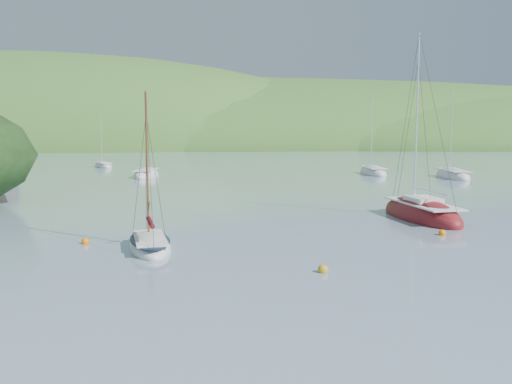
{
  "coord_description": "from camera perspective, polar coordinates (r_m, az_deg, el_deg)",
  "views": [
    {
      "loc": [
        -2.03,
        -22.62,
        6.29
      ],
      "look_at": [
        0.24,
        8.0,
        2.72
      ],
      "focal_mm": 40.0,
      "sensor_mm": 36.0,
      "label": 1
    }
  ],
  "objects": [
    {
      "name": "daysailer_white",
      "position": [
        29.87,
        -10.57,
        -5.23
      ],
      "size": [
        3.03,
        5.88,
        8.62
      ],
      "rotation": [
        0.0,
        0.0,
        0.18
      ],
      "color": "silver",
      "rests_on": "ground"
    },
    {
      "name": "shoreline_hills",
      "position": [
        195.3,
        -6.5,
        4.75
      ],
      "size": [
        690.0,
        135.0,
        56.0
      ],
      "color": "#296325",
      "rests_on": "ground"
    },
    {
      "name": "distant_sloop_b",
      "position": [
        76.01,
        11.62,
        1.89
      ],
      "size": [
        2.82,
        7.91,
        11.26
      ],
      "rotation": [
        0.0,
        0.0,
        -0.0
      ],
      "color": "silver",
      "rests_on": "ground"
    },
    {
      "name": "ground",
      "position": [
        23.57,
        0.86,
        -8.84
      ],
      "size": [
        700.0,
        700.0,
        0.0
      ],
      "primitive_type": "plane",
      "color": "#748AA1",
      "rests_on": "ground"
    },
    {
      "name": "distant_sloop_a",
      "position": [
        72.17,
        -10.92,
        1.66
      ],
      "size": [
        3.37,
        7.84,
        10.88
      ],
      "rotation": [
        0.0,
        0.0,
        -0.09
      ],
      "color": "silver",
      "rests_on": "ground"
    },
    {
      "name": "sloop_red",
      "position": [
        40.41,
        16.21,
        -2.23
      ],
      "size": [
        4.31,
        9.53,
        13.61
      ],
      "rotation": [
        0.0,
        0.0,
        0.13
      ],
      "color": "maroon",
      "rests_on": "ground"
    },
    {
      "name": "mooring_buoys",
      "position": [
        29.12,
        2.55,
        -5.6
      ],
      "size": [
        20.46,
        8.26,
        0.46
      ],
      "color": "gold",
      "rests_on": "ground"
    },
    {
      "name": "distant_sloop_d",
      "position": [
        73.28,
        19.05,
        1.5
      ],
      "size": [
        3.37,
        8.48,
        11.89
      ],
      "rotation": [
        0.0,
        0.0,
        -0.05
      ],
      "color": "silver",
      "rests_on": "ground"
    },
    {
      "name": "distant_sloop_c",
      "position": [
        90.23,
        -15.03,
        2.51
      ],
      "size": [
        4.44,
        6.37,
        8.61
      ],
      "rotation": [
        0.0,
        0.0,
        0.43
      ],
      "color": "silver",
      "rests_on": "ground"
    }
  ]
}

